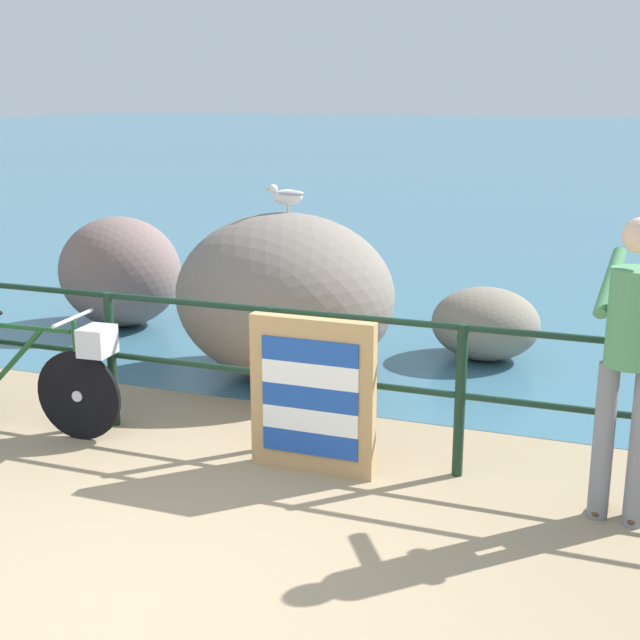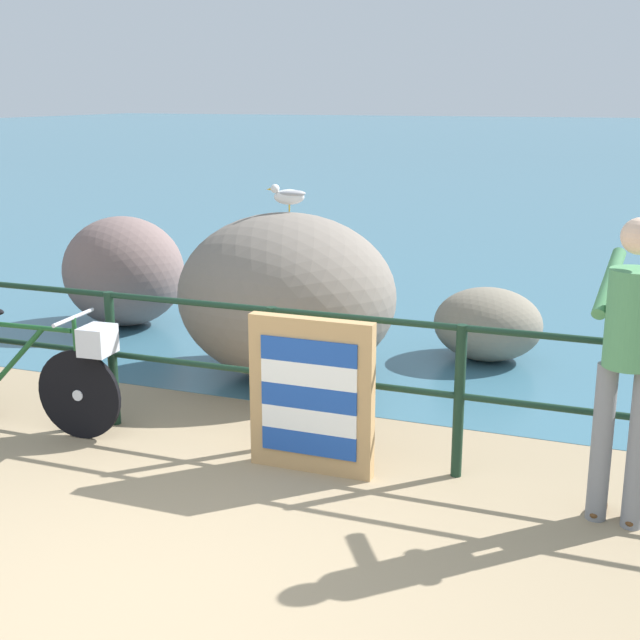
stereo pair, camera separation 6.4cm
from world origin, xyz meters
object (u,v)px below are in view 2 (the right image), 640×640
(breakwater_boulder_main, at_px, (286,296))
(seagull, at_px, (289,195))
(breakwater_boulder_right, at_px, (488,324))
(bicycle, at_px, (34,372))
(folded_deckchair_stack, at_px, (311,396))
(breakwater_boulder_left, at_px, (124,271))
(person_at_railing, at_px, (629,358))

(breakwater_boulder_main, height_order, seagull, seagull)
(breakwater_boulder_right, bearing_deg, breakwater_boulder_main, -144.50)
(bicycle, distance_m, breakwater_boulder_main, 2.23)
(breakwater_boulder_right, distance_m, seagull, 2.24)
(folded_deckchair_stack, height_order, breakwater_boulder_main, breakwater_boulder_main)
(breakwater_boulder_main, height_order, breakwater_boulder_right, breakwater_boulder_main)
(breakwater_boulder_left, bearing_deg, person_at_railing, -28.53)
(breakwater_boulder_right, bearing_deg, breakwater_boulder_left, -178.19)
(seagull, bearing_deg, breakwater_boulder_left, -40.62)
(breakwater_boulder_main, relative_size, breakwater_boulder_right, 1.90)
(person_at_railing, bearing_deg, seagull, 64.92)
(breakwater_boulder_main, bearing_deg, person_at_railing, -32.46)
(bicycle, distance_m, folded_deckchair_stack, 2.13)
(bicycle, distance_m, breakwater_boulder_right, 4.06)
(breakwater_boulder_main, xyz_separation_m, seagull, (-0.01, 0.09, 0.86))
(person_at_railing, relative_size, breakwater_boulder_main, 0.93)
(breakwater_boulder_left, bearing_deg, folded_deckchair_stack, -40.61)
(person_at_railing, distance_m, breakwater_boulder_main, 3.36)
(breakwater_boulder_main, bearing_deg, seagull, 95.24)
(breakwater_boulder_main, distance_m, breakwater_boulder_left, 2.51)
(breakwater_boulder_main, relative_size, seagull, 5.64)
(person_at_railing, distance_m, breakwater_boulder_left, 5.85)
(person_at_railing, height_order, folded_deckchair_stack, person_at_railing)
(folded_deckchair_stack, bearing_deg, breakwater_boulder_main, 117.46)
(bicycle, relative_size, breakwater_boulder_right, 1.69)
(bicycle, height_order, breakwater_boulder_right, bicycle)
(folded_deckchair_stack, xyz_separation_m, seagull, (-0.93, 1.87, 1.06))
(person_at_railing, height_order, breakwater_boulder_right, person_at_railing)
(bicycle, height_order, person_at_railing, person_at_railing)
(person_at_railing, xyz_separation_m, breakwater_boulder_right, (-1.27, 2.91, -0.65))
(bicycle, bearing_deg, seagull, 55.56)
(person_at_railing, relative_size, seagull, 5.24)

